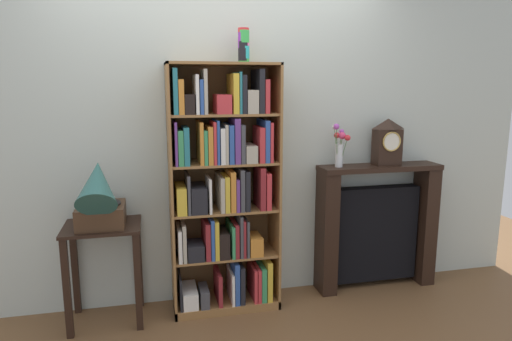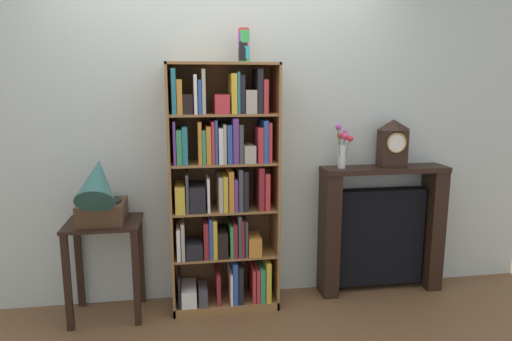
{
  "view_description": "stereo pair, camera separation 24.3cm",
  "coord_description": "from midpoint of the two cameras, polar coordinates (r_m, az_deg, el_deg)",
  "views": [
    {
      "loc": [
        -0.51,
        -3.11,
        1.66
      ],
      "look_at": [
        0.24,
        0.06,
        1.04
      ],
      "focal_mm": 31.74,
      "sensor_mm": 36.0,
      "label": 1
    },
    {
      "loc": [
        -0.27,
        -3.16,
        1.66
      ],
      "look_at": [
        0.24,
        0.06,
        1.04
      ],
      "focal_mm": 31.74,
      "sensor_mm": 36.0,
      "label": 2
    }
  ],
  "objects": [
    {
      "name": "ground_plane",
      "position": [
        3.58,
        -5.7,
        -17.1
      ],
      "size": [
        7.74,
        6.4,
        0.02
      ],
      "primitive_type": "cube",
      "color": "brown"
    },
    {
      "name": "wall_back",
      "position": [
        3.49,
        -3.34,
        4.91
      ],
      "size": [
        4.74,
        0.08,
        2.61
      ],
      "primitive_type": "cube",
      "color": "beige",
      "rests_on": "ground"
    },
    {
      "name": "bookshelf",
      "position": [
        3.31,
        -6.2,
        -2.85
      ],
      "size": [
        0.78,
        0.35,
        1.81
      ],
      "color": "olive",
      "rests_on": "ground"
    },
    {
      "name": "cup_stack",
      "position": [
        3.3,
        -3.75,
        15.43
      ],
      "size": [
        0.08,
        0.08,
        0.24
      ],
      "color": "green",
      "rests_on": "bookshelf"
    },
    {
      "name": "side_table_left",
      "position": [
        3.4,
        -20.61,
        -9.68
      ],
      "size": [
        0.52,
        0.41,
        0.71
      ],
      "color": "black",
      "rests_on": "ground"
    },
    {
      "name": "gramophone",
      "position": [
        3.21,
        -21.26,
        -3.07
      ],
      "size": [
        0.31,
        0.5,
        0.53
      ],
      "color": "#472D1C",
      "rests_on": "side_table_left"
    },
    {
      "name": "fireplace_mantel",
      "position": [
        3.85,
        13.1,
        -6.96
      ],
      "size": [
        1.0,
        0.24,
        1.03
      ],
      "color": "black",
      "rests_on": "ground"
    },
    {
      "name": "mantel_clock",
      "position": [
        3.7,
        14.44,
        3.5
      ],
      "size": [
        0.21,
        0.14,
        0.37
      ],
      "color": "black",
      "rests_on": "fireplace_mantel"
    },
    {
      "name": "flower_vase",
      "position": [
        3.53,
        8.58,
        3.07
      ],
      "size": [
        0.15,
        0.14,
        0.34
      ],
      "color": "silver",
      "rests_on": "fireplace_mantel"
    }
  ]
}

